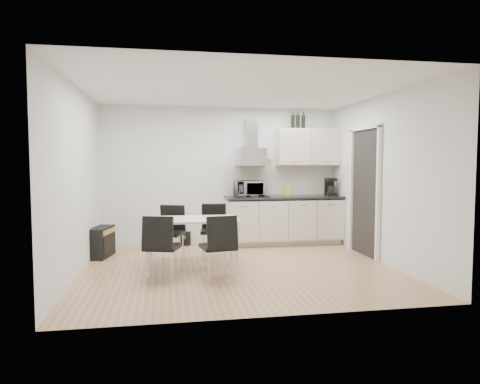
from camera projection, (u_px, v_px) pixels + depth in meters
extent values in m
plane|color=tan|center=(239.00, 268.00, 6.29)|extent=(4.50, 4.50, 0.00)
cube|color=silver|center=(222.00, 176.00, 8.16)|extent=(4.50, 0.10, 2.60)
cube|color=silver|center=(273.00, 189.00, 4.23)|extent=(4.50, 0.10, 2.60)
cube|color=silver|center=(77.00, 181.00, 5.82)|extent=(0.10, 4.00, 2.60)
cube|color=silver|center=(383.00, 179.00, 6.58)|extent=(0.10, 4.00, 2.60)
plane|color=white|center=(239.00, 89.00, 6.11)|extent=(4.50, 4.50, 0.00)
cube|color=white|center=(364.00, 193.00, 7.13)|extent=(0.08, 1.04, 2.10)
cube|color=beige|center=(283.00, 241.00, 8.19)|extent=(2.16, 0.52, 0.10)
cube|color=silver|center=(284.00, 219.00, 8.12)|extent=(2.20, 0.60, 0.76)
cube|color=black|center=(284.00, 197.00, 8.08)|extent=(2.22, 0.64, 0.04)
cube|color=beige|center=(280.00, 180.00, 8.35)|extent=(2.20, 0.02, 0.58)
cube|color=silver|center=(308.00, 147.00, 8.23)|extent=(1.20, 0.35, 0.70)
cube|color=silver|center=(252.00, 157.00, 8.02)|extent=(0.60, 0.46, 0.30)
cube|color=silver|center=(251.00, 134.00, 8.09)|extent=(0.22, 0.20, 0.55)
imported|color=silver|center=(250.00, 187.00, 7.95)|extent=(0.56, 0.34, 0.37)
cube|color=yellow|center=(288.00, 191.00, 8.20)|extent=(0.08, 0.04, 0.18)
cylinder|color=brown|center=(332.00, 193.00, 8.20)|extent=(0.04, 0.04, 0.11)
cylinder|color=#4C6626|center=(334.00, 193.00, 8.21)|extent=(0.04, 0.04, 0.11)
cylinder|color=black|center=(293.00, 120.00, 8.15)|extent=(0.07, 0.07, 0.32)
cylinder|color=black|center=(298.00, 120.00, 8.16)|extent=(0.07, 0.07, 0.32)
cylinder|color=black|center=(303.00, 120.00, 8.18)|extent=(0.07, 0.07, 0.32)
cube|color=white|center=(192.00, 219.00, 6.17)|extent=(1.34, 0.79, 0.03)
cube|color=white|center=(148.00, 251.00, 5.79)|extent=(0.05, 0.05, 0.72)
cube|color=white|center=(237.00, 248.00, 5.96)|extent=(0.05, 0.05, 0.72)
cube|color=white|center=(151.00, 242.00, 6.43)|extent=(0.05, 0.05, 0.72)
cube|color=white|center=(231.00, 240.00, 6.61)|extent=(0.05, 0.05, 0.72)
cube|color=black|center=(102.00, 242.00, 7.03)|extent=(0.38, 0.64, 0.50)
cube|color=gold|center=(110.00, 231.00, 7.04)|extent=(0.13, 0.53, 0.08)
cube|color=black|center=(186.00, 239.00, 8.03)|extent=(0.20, 0.19, 0.26)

